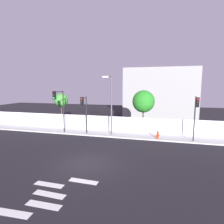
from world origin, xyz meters
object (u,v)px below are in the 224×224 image
(street_lamp_curbside, at_px, (111,100))
(roadside_tree_midleft, at_px, (143,102))
(traffic_light_center, at_px, (59,103))
(traffic_light_left, at_px, (84,107))
(fire_hydrant, at_px, (158,135))
(traffic_light_right, at_px, (196,109))
(roadside_tree_leftmost, at_px, (61,100))

(street_lamp_curbside, height_order, roadside_tree_midleft, street_lamp_curbside)
(traffic_light_center, height_order, street_lamp_curbside, street_lamp_curbside)
(traffic_light_left, relative_size, fire_hydrant, 5.31)
(traffic_light_right, height_order, roadside_tree_leftmost, traffic_light_right)
(traffic_light_left, relative_size, roadside_tree_leftmost, 0.93)
(traffic_light_left, xyz_separation_m, roadside_tree_leftmost, (-5.05, 3.91, 0.36))
(traffic_light_right, xyz_separation_m, fire_hydrant, (-3.43, 0.69, -2.86))
(traffic_light_center, relative_size, roadside_tree_midleft, 0.97)
(traffic_light_center, relative_size, roadside_tree_leftmost, 1.07)
(fire_hydrant, height_order, roadside_tree_midleft, roadside_tree_midleft)
(traffic_light_right, height_order, fire_hydrant, traffic_light_right)
(traffic_light_left, distance_m, street_lamp_curbside, 3.07)
(street_lamp_curbside, relative_size, fire_hydrant, 8.07)
(traffic_light_left, distance_m, roadside_tree_leftmost, 6.40)
(street_lamp_curbside, relative_size, roadside_tree_midleft, 1.28)
(traffic_light_center, relative_size, traffic_light_right, 1.10)
(traffic_light_left, distance_m, traffic_light_center, 3.00)
(fire_hydrant, xyz_separation_m, roadside_tree_midleft, (-1.85, 3.46, 3.14))
(traffic_light_center, bearing_deg, traffic_light_right, 0.16)
(traffic_light_center, xyz_separation_m, roadside_tree_leftmost, (-2.11, 4.19, -0.10))
(fire_hydrant, bearing_deg, traffic_light_left, -176.79)
(traffic_light_left, bearing_deg, roadside_tree_leftmost, 142.28)
(street_lamp_curbside, height_order, fire_hydrant, street_lamp_curbside)
(street_lamp_curbside, bearing_deg, traffic_light_right, -4.59)
(traffic_light_left, bearing_deg, roadside_tree_midleft, 32.24)
(street_lamp_curbside, bearing_deg, roadside_tree_midleft, 46.73)
(street_lamp_curbside, bearing_deg, traffic_light_center, -172.97)
(traffic_light_right, distance_m, fire_hydrant, 4.51)
(street_lamp_curbside, xyz_separation_m, fire_hydrant, (5.11, 0.00, -3.48))
(traffic_light_center, xyz_separation_m, roadside_tree_midleft, (9.14, 4.19, -0.03))
(traffic_light_right, bearing_deg, roadside_tree_leftmost, 165.92)
(traffic_light_left, height_order, traffic_light_right, traffic_light_right)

